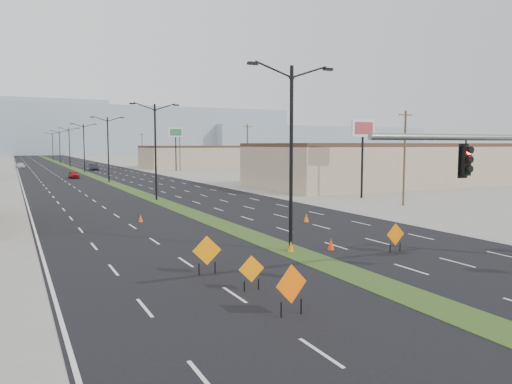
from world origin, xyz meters
name	(u,v)px	position (x,y,z in m)	size (l,w,h in m)	color
ground	(472,320)	(0.00, 0.00, 0.00)	(600.00, 600.00, 0.00)	gray
road_surface	(82,172)	(0.00, 100.00, 0.00)	(25.00, 400.00, 0.02)	black
median_strip	(82,172)	(0.00, 100.00, 0.00)	(2.00, 400.00, 0.04)	#314A1A
building_se_near	(380,166)	(34.00, 45.00, 2.75)	(36.00, 18.00, 5.50)	tan
building_se_far	(228,157)	(38.00, 110.00, 2.50)	(44.00, 16.00, 5.00)	tan
mesa_center	(108,131)	(40.00, 300.00, 14.00)	(220.00, 50.00, 28.00)	#8C9EAD
mesa_east	(313,140)	(180.00, 290.00, 9.00)	(160.00, 50.00, 18.00)	#8C9EAD
streetlight_0	(291,152)	(0.00, 12.00, 5.42)	(5.15, 0.24, 10.02)	black
streetlight_1	(155,148)	(0.00, 40.00, 5.42)	(5.15, 0.24, 10.02)	black
streetlight_2	(108,147)	(0.00, 68.00, 5.42)	(5.15, 0.24, 10.02)	black
streetlight_3	(84,146)	(0.00, 96.00, 5.42)	(5.15, 0.24, 10.02)	black
streetlight_4	(69,146)	(0.00, 124.00, 5.42)	(5.15, 0.24, 10.02)	black
streetlight_5	(60,146)	(0.00, 152.00, 5.42)	(5.15, 0.24, 10.02)	black
streetlight_6	(53,146)	(0.00, 180.00, 5.42)	(5.15, 0.24, 10.02)	black
utility_pole_0	(404,157)	(20.00, 25.00, 4.67)	(1.60, 0.20, 9.00)	#4C3823
utility_pole_1	(247,152)	(20.00, 60.00, 4.67)	(1.60, 0.20, 9.00)	#4C3823
utility_pole_2	(180,150)	(20.00, 95.00, 4.67)	(1.60, 0.20, 9.00)	#4C3823
utility_pole_3	(142,148)	(20.00, 130.00, 4.67)	(1.60, 0.20, 9.00)	#4C3823
car_left	(74,175)	(-3.94, 79.47, 0.64)	(1.52, 3.79, 1.29)	maroon
car_mid	(93,167)	(3.13, 105.75, 0.76)	(1.61, 4.62, 1.52)	black
car_far	(21,166)	(-11.46, 124.18, 0.64)	(1.78, 4.38, 1.27)	silver
construction_sign_0	(291,286)	(-5.20, 3.00, 1.06)	(1.33, 0.30, 1.80)	#FF5F05
construction_sign_1	(251,270)	(-5.14, 6.26, 0.84)	(1.08, 0.12, 1.44)	orange
construction_sign_2	(207,252)	(-5.84, 9.42, 1.04)	(1.31, 0.23, 1.76)	orange
construction_sign_3	(395,235)	(4.97, 9.27, 0.93)	(1.19, 0.05, 1.58)	orange
cone_0	(291,247)	(-0.12, 11.76, 0.31)	(0.37, 0.37, 0.62)	#D96B04
cone_1	(331,244)	(2.16, 11.28, 0.32)	(0.39, 0.39, 0.65)	red
cone_2	(306,218)	(6.24, 20.40, 0.33)	(0.39, 0.39, 0.66)	#D56004
cone_3	(141,218)	(-4.97, 25.91, 0.29)	(0.35, 0.35, 0.58)	#FF4705
pole_sign_east_near	(363,135)	(20.75, 32.28, 6.89)	(2.80, 0.64, 8.52)	black
pole_sign_east_far	(176,136)	(19.11, 95.08, 7.76)	(3.06, 1.26, 9.51)	black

